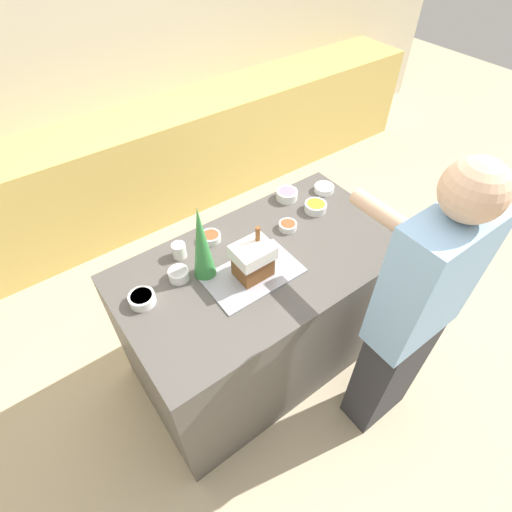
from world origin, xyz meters
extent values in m
plane|color=#C6B28E|center=(0.00, 0.00, 0.00)|extent=(12.00, 12.00, 0.00)
cube|color=beige|center=(0.00, 2.16, 1.30)|extent=(8.00, 0.05, 2.60)
cube|color=#DBBC60|center=(0.00, 1.84, 0.45)|extent=(6.00, 0.60, 0.90)
cube|color=#514C47|center=(0.00, 0.00, 0.46)|extent=(1.52, 0.84, 0.92)
cube|color=#9E9EA8|center=(-0.11, -0.05, 0.92)|extent=(0.47, 0.28, 0.01)
cube|color=brown|center=(-0.11, -0.05, 0.98)|extent=(0.17, 0.13, 0.12)
cube|color=white|center=(-0.11, -0.05, 1.08)|extent=(0.19, 0.15, 0.07)
cylinder|color=brown|center=(-0.06, -0.03, 1.15)|extent=(0.02, 0.02, 0.08)
cone|color=#33843D|center=(-0.29, 0.10, 1.13)|extent=(0.11, 0.11, 0.42)
cylinder|color=silver|center=(0.48, 0.14, 0.94)|extent=(0.13, 0.13, 0.05)
cylinder|color=orange|center=(0.48, 0.14, 0.96)|extent=(0.10, 0.10, 0.01)
cylinder|color=white|center=(0.64, 0.25, 0.94)|extent=(0.12, 0.12, 0.04)
cylinder|color=orange|center=(0.64, 0.25, 0.95)|extent=(0.10, 0.10, 0.01)
cylinder|color=silver|center=(0.25, 0.11, 0.94)|extent=(0.10, 0.10, 0.04)
cylinder|color=brown|center=(0.25, 0.11, 0.95)|extent=(0.08, 0.08, 0.01)
cylinder|color=silver|center=(-0.14, 0.29, 0.94)|extent=(0.11, 0.11, 0.04)
cylinder|color=brown|center=(-0.14, 0.29, 0.95)|extent=(0.09, 0.09, 0.01)
cylinder|color=white|center=(-0.62, 0.12, 0.94)|extent=(0.12, 0.12, 0.05)
cylinder|color=white|center=(-0.62, 0.12, 0.96)|extent=(0.10, 0.10, 0.01)
cylinder|color=white|center=(-0.41, 0.15, 0.94)|extent=(0.10, 0.10, 0.05)
cylinder|color=yellow|center=(-0.41, 0.15, 0.96)|extent=(0.08, 0.08, 0.01)
cylinder|color=white|center=(0.41, 0.32, 0.95)|extent=(0.13, 0.13, 0.05)
cylinder|color=pink|center=(0.41, 0.32, 0.97)|extent=(0.10, 0.10, 0.01)
cylinder|color=white|center=(-0.33, 0.28, 0.96)|extent=(0.07, 0.07, 0.08)
cube|color=#333338|center=(0.33, -0.68, 0.42)|extent=(0.35, 0.19, 0.84)
cube|color=#8CB7E0|center=(0.33, -0.68, 1.17)|extent=(0.45, 0.20, 0.66)
sphere|color=#DBAD89|center=(0.33, -0.68, 1.61)|extent=(0.23, 0.23, 0.23)
cylinder|color=#DBAD89|center=(0.33, -0.45, 1.31)|extent=(0.08, 0.45, 0.08)
camera|label=1|loc=(-0.87, -1.11, 2.39)|focal=28.00mm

